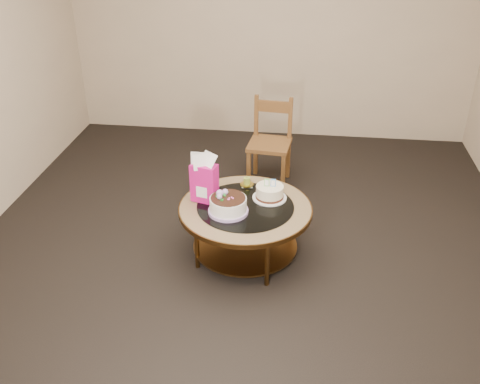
# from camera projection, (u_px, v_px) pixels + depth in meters

# --- Properties ---
(ground) EXTENTS (5.00, 5.00, 0.00)m
(ground) POSITION_uv_depth(u_px,v_px,m) (245.00, 255.00, 4.28)
(ground) COLOR black
(ground) RESTS_ON ground
(room_walls) EXTENTS (4.52, 5.02, 2.61)m
(room_walls) POSITION_uv_depth(u_px,v_px,m) (246.00, 65.00, 3.52)
(room_walls) COLOR tan
(room_walls) RESTS_ON ground
(coffee_table) EXTENTS (1.02, 1.02, 0.46)m
(coffee_table) POSITION_uv_depth(u_px,v_px,m) (245.00, 215.00, 4.09)
(coffee_table) COLOR brown
(coffee_table) RESTS_ON ground
(decorated_cake) EXTENTS (0.30, 0.30, 0.17)m
(decorated_cake) POSITION_uv_depth(u_px,v_px,m) (228.00, 206.00, 3.95)
(decorated_cake) COLOR #B391CE
(decorated_cake) RESTS_ON coffee_table
(cream_cake) EXTENTS (0.27, 0.27, 0.17)m
(cream_cake) POSITION_uv_depth(u_px,v_px,m) (270.00, 192.00, 4.13)
(cream_cake) COLOR white
(cream_cake) RESTS_ON coffee_table
(gift_bag) EXTENTS (0.22, 0.18, 0.39)m
(gift_bag) POSITION_uv_depth(u_px,v_px,m) (204.00, 178.00, 4.03)
(gift_bag) COLOR #C5127B
(gift_bag) RESTS_ON coffee_table
(pillar_candle) EXTENTS (0.11, 0.11, 0.08)m
(pillar_candle) POSITION_uv_depth(u_px,v_px,m) (247.00, 183.00, 4.32)
(pillar_candle) COLOR #E2CD5D
(pillar_candle) RESTS_ON coffee_table
(dining_chair) EXTENTS (0.43, 0.43, 0.84)m
(dining_chair) POSITION_uv_depth(u_px,v_px,m) (270.00, 142.00, 5.16)
(dining_chair) COLOR brown
(dining_chair) RESTS_ON ground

